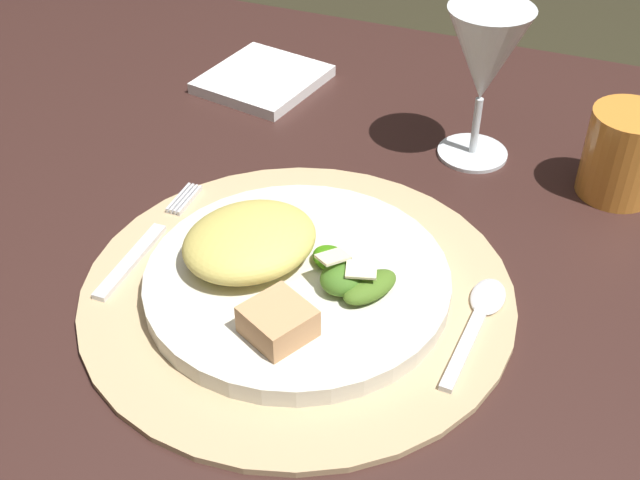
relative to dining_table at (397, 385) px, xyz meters
The scene contains 11 objects.
dining_table is the anchor object (origin of this frame).
placemat 0.21m from the dining_table, 128.60° to the right, with size 0.36×0.36×0.01m, color tan.
dinner_plate 0.22m from the dining_table, 128.60° to the right, with size 0.25×0.25×0.02m, color silver.
pasta_serving 0.26m from the dining_table, 143.64° to the right, with size 0.11×0.10×0.04m, color #D4C05C.
salad_greens 0.23m from the dining_table, 106.53° to the right, with size 0.09×0.07×0.03m.
bread_piece 0.27m from the dining_table, 110.12° to the right, with size 0.04×0.05×0.02m, color tan.
fork 0.30m from the dining_table, 158.44° to the right, with size 0.02×0.17×0.00m.
spoon 0.21m from the dining_table, 38.75° to the right, with size 0.03×0.13×0.01m.
napkin 0.39m from the dining_table, 137.06° to the left, with size 0.12×0.13×0.01m, color white.
wine_glass 0.33m from the dining_table, 85.12° to the left, with size 0.08×0.08×0.16m.
amber_tumbler 0.31m from the dining_table, 45.45° to the left, with size 0.07×0.07×0.09m, color orange.
Camera 1 is at (0.13, -0.54, 1.19)m, focal length 46.00 mm.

